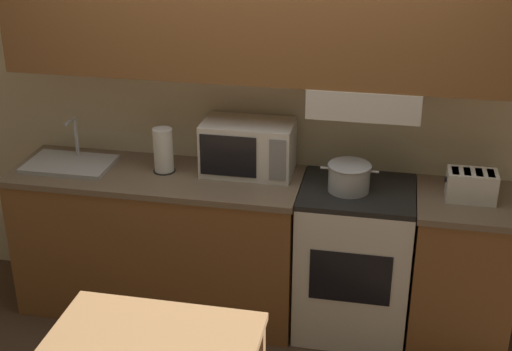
% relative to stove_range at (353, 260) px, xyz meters
% --- Properties ---
extents(ground_plane, '(16.00, 16.00, 0.00)m').
position_rel_stove_range_xyz_m(ground_plane, '(-0.57, 0.28, -0.45)').
color(ground_plane, '#4C3828').
extents(wall_back, '(5.27, 0.38, 2.55)m').
position_rel_stove_range_xyz_m(wall_back, '(-0.56, 0.22, 1.03)').
color(wall_back, beige).
rests_on(wall_back, ground_plane).
extents(lower_counter_main, '(1.70, 0.60, 0.90)m').
position_rel_stove_range_xyz_m(lower_counter_main, '(-1.17, -0.01, 0.00)').
color(lower_counter_main, brown).
rests_on(lower_counter_main, ground_plane).
extents(lower_counter_right_stub, '(0.55, 0.60, 0.90)m').
position_rel_stove_range_xyz_m(lower_counter_right_stub, '(0.60, -0.01, 0.00)').
color(lower_counter_right_stub, brown).
rests_on(lower_counter_right_stub, ground_plane).
extents(stove_range, '(0.63, 0.57, 0.90)m').
position_rel_stove_range_xyz_m(stove_range, '(0.00, 0.00, 0.00)').
color(stove_range, white).
rests_on(stove_range, ground_plane).
extents(cooking_pot, '(0.32, 0.24, 0.16)m').
position_rel_stove_range_xyz_m(cooking_pot, '(-0.05, -0.02, 0.53)').
color(cooking_pot, '#B7BABF').
rests_on(cooking_pot, stove_range).
extents(microwave, '(0.52, 0.30, 0.31)m').
position_rel_stove_range_xyz_m(microwave, '(-0.64, 0.11, 0.60)').
color(microwave, white).
rests_on(microwave, lower_counter_main).
extents(toaster, '(0.27, 0.16, 0.16)m').
position_rel_stove_range_xyz_m(toaster, '(0.60, -0.01, 0.53)').
color(toaster, white).
rests_on(toaster, lower_counter_right_stub).
extents(sink_basin, '(0.50, 0.34, 0.27)m').
position_rel_stove_range_xyz_m(sink_basin, '(-1.70, -0.01, 0.47)').
color(sink_basin, '#B7BABF').
rests_on(sink_basin, lower_counter_main).
extents(paper_towel_roll, '(0.13, 0.13, 0.26)m').
position_rel_stove_range_xyz_m(paper_towel_roll, '(-1.13, 0.03, 0.58)').
color(paper_towel_roll, black).
rests_on(paper_towel_roll, lower_counter_main).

